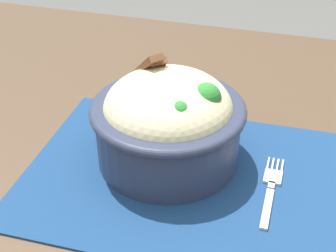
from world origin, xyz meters
name	(u,v)px	position (x,y,z in m)	size (l,w,h in m)	color
table	(206,215)	(0.00, 0.00, 0.68)	(1.35, 0.97, 0.75)	#4C3826
placemat	(196,179)	(-0.01, -0.01, 0.75)	(0.43, 0.29, 0.00)	navy
bowl	(168,120)	(-0.06, 0.02, 0.81)	(0.22, 0.22, 0.14)	#2D3347
fork	(271,188)	(0.08, 0.00, 0.75)	(0.02, 0.13, 0.00)	silver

